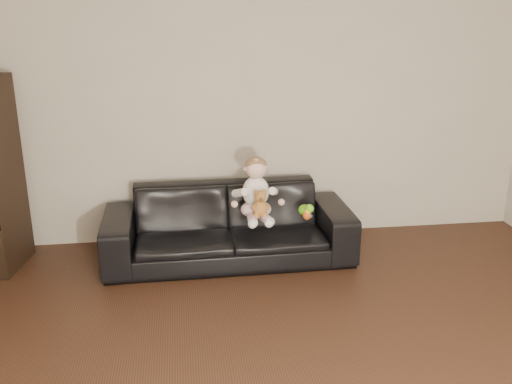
{
  "coord_description": "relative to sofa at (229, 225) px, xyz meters",
  "views": [
    {
      "loc": [
        -0.73,
        -2.28,
        2.09
      ],
      "look_at": [
        -0.12,
        2.15,
        0.62
      ],
      "focal_mm": 40.0,
      "sensor_mm": 36.0,
      "label": 1
    }
  ],
  "objects": [
    {
      "name": "wall_back",
      "position": [
        0.35,
        0.5,
        0.99
      ],
      "size": [
        5.0,
        0.0,
        5.0
      ],
      "primitive_type": "plane",
      "rotation": [
        1.57,
        0.0,
        0.0
      ],
      "color": "#B5AB98",
      "rests_on": "ground"
    },
    {
      "name": "sofa",
      "position": [
        0.0,
        0.0,
        0.0
      ],
      "size": [
        2.1,
        0.85,
        0.61
      ],
      "primitive_type": "imported",
      "rotation": [
        0.0,
        0.0,
        0.02
      ],
      "color": "black",
      "rests_on": "floor"
    },
    {
      "name": "baby",
      "position": [
        0.22,
        -0.11,
        0.32
      ],
      "size": [
        0.35,
        0.44,
        0.51
      ],
      "rotation": [
        0.0,
        0.0,
        0.07
      ],
      "color": "silver",
      "rests_on": "sofa"
    },
    {
      "name": "teddy_bear",
      "position": [
        0.23,
        -0.27,
        0.27
      ],
      "size": [
        0.13,
        0.13,
        0.23
      ],
      "rotation": [
        0.0,
        0.0,
        0.03
      ],
      "color": "#9F672D",
      "rests_on": "sofa"
    },
    {
      "name": "toy_green",
      "position": [
        0.64,
        -0.12,
        0.14
      ],
      "size": [
        0.15,
        0.17,
        0.1
      ],
      "primitive_type": "ellipsoid",
      "rotation": [
        0.0,
        0.0,
        -0.35
      ],
      "color": "#67CB17",
      "rests_on": "sofa"
    },
    {
      "name": "toy_rattle",
      "position": [
        0.63,
        -0.22,
        0.13
      ],
      "size": [
        0.1,
        0.1,
        0.07
      ],
      "primitive_type": "sphere",
      "rotation": [
        0.0,
        0.0,
        -0.42
      ],
      "color": "#CF5218",
      "rests_on": "sofa"
    },
    {
      "name": "toy_blue_disc",
      "position": [
        0.65,
        -0.15,
        0.1
      ],
      "size": [
        0.1,
        0.1,
        0.01
      ],
      "primitive_type": "cylinder",
      "rotation": [
        0.0,
        0.0,
        -0.1
      ],
      "color": "#1B92D9",
      "rests_on": "sofa"
    }
  ]
}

